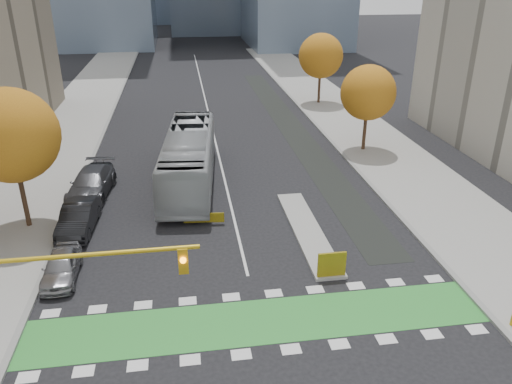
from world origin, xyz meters
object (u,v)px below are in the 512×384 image
object	(u,v)px
hazard_board	(332,264)
parked_car_c	(91,183)
parked_car_a	(61,266)
tree_west	(11,136)
tree_east_far	(321,56)
traffic_signal_west	(38,286)
tree_east_near	(368,93)
bus	(189,158)
parked_car_b	(79,217)

from	to	relation	value
hazard_board	parked_car_c	bearing A→B (deg)	137.25
parked_car_a	parked_car_c	world-z (taller)	parked_car_c
tree_west	tree_east_far	xyz separation A→B (m)	(24.50, 26.00, -0.38)
tree_west	traffic_signal_west	xyz separation A→B (m)	(4.07, -12.51, -1.58)
hazard_board	tree_east_near	xyz separation A→B (m)	(8.00, 17.80, 4.06)
tree_east_far	parked_car_c	size ratio (longest dim) A/B	1.31
hazard_board	traffic_signal_west	xyz separation A→B (m)	(-11.93, -4.71, 3.23)
tree_east_far	bus	world-z (taller)	tree_east_far
tree_west	parked_car_b	xyz separation A→B (m)	(3.00, -0.78, -4.82)
tree_west	bus	xyz separation A→B (m)	(9.55, 5.25, -3.74)
tree_west	tree_east_far	size ratio (longest dim) A/B	1.08
tree_east_far	tree_east_near	bearing A→B (deg)	-91.79
hazard_board	tree_east_far	xyz separation A→B (m)	(8.50, 33.80, 4.44)
tree_east_near	parked_car_b	size ratio (longest dim) A/B	1.46
tree_east_far	hazard_board	bearing A→B (deg)	-104.12
tree_east_near	parked_car_c	size ratio (longest dim) A/B	1.21
bus	parked_car_c	size ratio (longest dim) A/B	2.31
tree_east_near	parked_car_b	world-z (taller)	tree_east_near
tree_west	traffic_signal_west	bearing A→B (deg)	-71.98
traffic_signal_west	tree_east_near	bearing A→B (deg)	48.48
bus	parked_car_b	size ratio (longest dim) A/B	2.79
tree_east_near	parked_car_a	size ratio (longest dim) A/B	1.81
hazard_board	tree_west	size ratio (longest dim) A/B	0.17
tree_east_far	parked_car_c	xyz separation A→B (m)	(-21.50, -21.78, -4.39)
parked_car_c	hazard_board	bearing A→B (deg)	-36.46
parked_car_a	tree_east_near	bearing A→B (deg)	36.29
parked_car_a	tree_east_far	bearing A→B (deg)	55.29
traffic_signal_west	parked_car_b	xyz separation A→B (m)	(-1.07, 11.73, -3.24)
hazard_board	tree_east_far	world-z (taller)	tree_east_far
traffic_signal_west	parked_car_c	xyz separation A→B (m)	(-1.07, 16.73, -3.19)
hazard_board	parked_car_c	size ratio (longest dim) A/B	0.24
parked_car_b	parked_car_c	world-z (taller)	parked_car_c
tree_west	parked_car_b	size ratio (longest dim) A/B	1.70
traffic_signal_west	parked_car_a	world-z (taller)	traffic_signal_west
parked_car_a	parked_car_c	xyz separation A→B (m)	(0.00, 10.00, 0.18)
tree_west	parked_car_b	bearing A→B (deg)	-14.59
traffic_signal_west	parked_car_b	bearing A→B (deg)	95.21
hazard_board	tree_east_near	world-z (taller)	tree_east_near
tree_west	tree_east_far	bearing A→B (deg)	46.70
tree_west	parked_car_a	size ratio (longest dim) A/B	2.10
tree_west	traffic_signal_west	distance (m)	13.25
hazard_board	parked_car_b	xyz separation A→B (m)	(-13.00, 7.02, -0.00)
traffic_signal_west	parked_car_c	size ratio (longest dim) A/B	1.46
parked_car_c	tree_west	bearing A→B (deg)	-119.12
tree_west	parked_car_a	distance (m)	8.18
tree_west	bus	size ratio (longest dim) A/B	0.61
traffic_signal_west	parked_car_c	distance (m)	17.06
tree_west	parked_car_a	xyz separation A→B (m)	(3.00, -5.78, -4.95)
hazard_board	traffic_signal_west	distance (m)	13.23
traffic_signal_west	tree_west	bearing A→B (deg)	108.02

